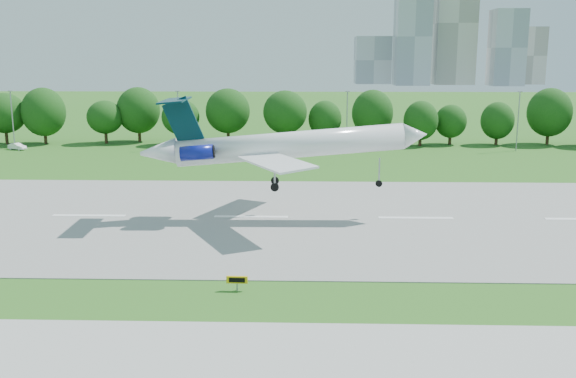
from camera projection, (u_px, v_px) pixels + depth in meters
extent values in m
plane|color=#276019|center=(226.00, 291.00, 53.71)|extent=(600.00, 600.00, 0.00)
cube|color=gray|center=(251.00, 217.00, 78.16)|extent=(400.00, 45.00, 0.08)
cylinder|color=#382314|center=(12.00, 134.00, 145.09)|extent=(0.70, 0.70, 3.60)
sphere|color=#0F3A0E|center=(11.00, 115.00, 144.19)|extent=(8.40, 8.40, 8.40)
cylinder|color=#382314|center=(188.00, 135.00, 143.93)|extent=(0.70, 0.70, 3.60)
sphere|color=#0F3A0E|center=(187.00, 115.00, 143.03)|extent=(8.40, 8.40, 8.40)
cylinder|color=#382314|center=(366.00, 136.00, 142.77)|extent=(0.70, 0.70, 3.60)
sphere|color=#0F3A0E|center=(367.00, 116.00, 141.87)|extent=(8.40, 8.40, 8.40)
cylinder|color=#382314|center=(548.00, 136.00, 141.62)|extent=(0.70, 0.70, 3.60)
sphere|color=#0F3A0E|center=(549.00, 116.00, 140.72)|extent=(8.40, 8.40, 8.40)
cylinder|color=gray|center=(13.00, 120.00, 134.30)|extent=(0.24, 0.24, 12.00)
cube|color=gray|center=(10.00, 91.00, 133.05)|extent=(0.90, 0.25, 0.18)
cylinder|color=gray|center=(178.00, 121.00, 133.29)|extent=(0.24, 0.24, 12.00)
cube|color=gray|center=(177.00, 91.00, 132.04)|extent=(0.90, 0.25, 0.18)
cylinder|color=gray|center=(347.00, 121.00, 132.27)|extent=(0.24, 0.24, 12.00)
cube|color=gray|center=(347.00, 92.00, 131.03)|extent=(0.90, 0.25, 0.18)
cylinder|color=gray|center=(518.00, 122.00, 131.26)|extent=(0.24, 0.24, 12.00)
cube|color=gray|center=(520.00, 92.00, 130.01)|extent=(0.90, 0.25, 0.18)
cube|color=#B2B2B7|center=(412.00, 37.00, 416.98)|extent=(22.00, 22.00, 62.00)
cube|color=beige|center=(454.00, 24.00, 428.95)|extent=(26.00, 26.00, 80.00)
cube|color=#B2B2B7|center=(507.00, 48.00, 411.79)|extent=(20.00, 20.00, 48.00)
cube|color=beige|center=(529.00, 56.00, 436.61)|extent=(18.00, 18.00, 38.00)
cube|color=#B2B2B7|center=(372.00, 60.00, 445.18)|extent=(24.00, 24.00, 32.00)
cylinder|color=white|center=(290.00, 145.00, 76.21)|extent=(27.20, 4.30, 5.20)
cone|color=white|center=(415.00, 135.00, 76.17)|extent=(3.24, 3.27, 3.35)
cone|color=white|center=(159.00, 152.00, 76.17)|extent=(4.67, 3.33, 3.46)
cube|color=white|center=(276.00, 162.00, 70.24)|extent=(9.37, 12.42, 0.57)
cube|color=white|center=(276.00, 146.00, 82.54)|extent=(8.62, 12.50, 0.57)
cube|color=#042734|center=(183.00, 122.00, 75.47)|extent=(4.89, 0.66, 6.14)
cube|color=#042734|center=(175.00, 100.00, 74.94)|extent=(3.24, 8.64, 0.42)
cylinder|color=navy|center=(197.00, 153.00, 73.89)|extent=(3.96, 1.87, 1.99)
cylinder|color=navy|center=(202.00, 147.00, 78.46)|extent=(3.96, 1.87, 1.99)
cylinder|color=gray|center=(379.00, 171.00, 76.99)|extent=(0.18, 0.18, 3.14)
cylinder|color=black|center=(379.00, 184.00, 77.31)|extent=(0.82, 0.30, 0.81)
cylinder|color=gray|center=(275.00, 174.00, 74.89)|extent=(0.22, 0.22, 3.14)
cylinder|color=black|center=(275.00, 187.00, 75.21)|extent=(1.00, 0.45, 0.99)
cylinder|color=gray|center=(275.00, 168.00, 78.76)|extent=(0.22, 0.22, 3.14)
cylinder|color=black|center=(275.00, 181.00, 79.08)|extent=(1.00, 0.45, 0.99)
cube|color=gray|center=(237.00, 286.00, 53.79)|extent=(0.12, 0.12, 0.79)
cube|color=#E7B20C|center=(237.00, 280.00, 53.68)|extent=(1.80, 0.25, 0.62)
cube|color=black|center=(237.00, 280.00, 53.56)|extent=(1.35, 0.06, 0.39)
imported|color=white|center=(17.00, 146.00, 133.94)|extent=(4.40, 3.08, 1.38)
imported|color=silver|center=(266.00, 149.00, 131.07)|extent=(3.59, 2.35, 1.14)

